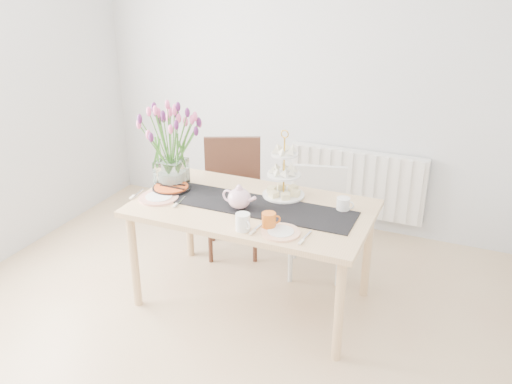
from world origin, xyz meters
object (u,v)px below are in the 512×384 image
at_px(dining_table, 252,216).
at_px(tart_tin, 171,188).
at_px(teapot, 239,199).
at_px(plate_right, 281,232).
at_px(plate_left, 159,198).
at_px(cream_jug, 343,204).
at_px(radiator, 357,183).
at_px(cake_stand, 284,180).
at_px(tulip_vase, 169,134).
at_px(mug_orange, 269,221).
at_px(chair_brown, 233,187).
at_px(mug_white, 243,222).
at_px(chair_white, 318,213).

relative_size(dining_table, tart_tin, 5.86).
distance_m(teapot, plate_right, 0.44).
bearing_deg(plate_left, cream_jug, 14.64).
bearing_deg(radiator, tart_tin, -126.94).
bearing_deg(plate_left, radiator, 55.88).
xyz_separation_m(cake_stand, plate_left, (-0.78, -0.37, -0.12)).
height_order(tulip_vase, cream_jug, tulip_vase).
xyz_separation_m(radiator, dining_table, (-0.40, -1.39, 0.22)).
bearing_deg(cake_stand, mug_orange, -79.89).
bearing_deg(plate_right, chair_brown, 129.27).
bearing_deg(plate_right, tulip_vase, 158.44).
relative_size(teapot, mug_white, 2.30).
bearing_deg(chair_white, tulip_vase, -166.01).
distance_m(radiator, dining_table, 1.47).
relative_size(radiator, teapot, 4.82).
bearing_deg(tulip_vase, cream_jug, 3.16).
xyz_separation_m(cream_jug, plate_right, (-0.26, -0.47, -0.04)).
relative_size(tulip_vase, cake_stand, 1.63).
bearing_deg(radiator, chair_white, -98.69).
relative_size(chair_brown, cake_stand, 2.17).
bearing_deg(cream_jug, cake_stand, 179.70).
bearing_deg(plate_right, teapot, 150.58).
relative_size(chair_brown, plate_left, 3.42).
xyz_separation_m(chair_brown, mug_orange, (0.70, -0.93, 0.25)).
bearing_deg(cake_stand, plate_right, -71.10).
height_order(cake_stand, teapot, cake_stand).
distance_m(mug_white, plate_left, 0.76).
xyz_separation_m(dining_table, cream_jug, (0.58, 0.17, 0.12)).
height_order(chair_white, teapot, teapot).
xyz_separation_m(chair_brown, tulip_vase, (-0.22, -0.57, 0.59)).
bearing_deg(radiator, chair_brown, -140.22).
xyz_separation_m(chair_brown, tart_tin, (-0.17, -0.66, 0.22)).
distance_m(chair_brown, cake_stand, 0.82).
xyz_separation_m(teapot, plate_right, (0.37, -0.21, -0.07)).
distance_m(cake_stand, cream_jug, 0.45).
relative_size(mug_orange, plate_left, 0.38).
xyz_separation_m(cake_stand, teapot, (-0.20, -0.31, -0.05)).
distance_m(dining_table, chair_white, 0.71).
xyz_separation_m(dining_table, mug_white, (0.09, -0.34, 0.13)).
xyz_separation_m(dining_table, plate_left, (-0.65, -0.15, 0.08)).
bearing_deg(cream_jug, plate_left, -158.82).
bearing_deg(chair_brown, teapot, -85.56).
xyz_separation_m(mug_orange, plate_right, (0.09, -0.03, -0.05)).
relative_size(dining_table, mug_white, 14.79).
xyz_separation_m(teapot, cream_jug, (0.64, 0.26, -0.03)).
relative_size(mug_white, mug_orange, 1.04).
relative_size(chair_brown, chair_white, 1.14).
relative_size(teapot, cream_jug, 2.82).
xyz_separation_m(tulip_vase, tart_tin, (0.05, -0.09, -0.37)).
bearing_deg(chair_white, chair_brown, 162.21).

